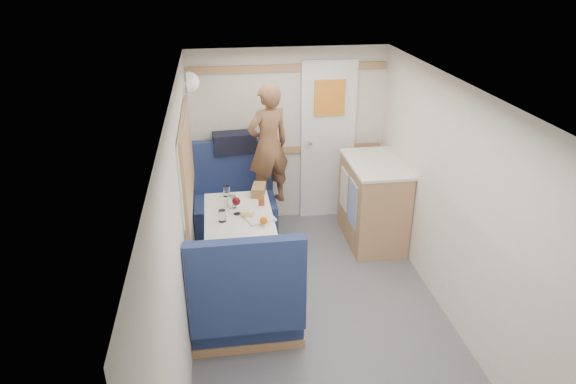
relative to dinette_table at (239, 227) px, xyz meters
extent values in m
plane|color=#515156|center=(0.65, -1.00, -0.57)|extent=(4.50, 4.50, 0.00)
plane|color=silver|center=(0.65, -1.00, 1.43)|extent=(4.50, 4.50, 0.00)
cube|color=silver|center=(0.65, 1.25, 0.43)|extent=(2.20, 0.02, 2.00)
cube|color=silver|center=(-0.45, -1.00, 0.43)|extent=(0.02, 4.50, 2.00)
cube|color=silver|center=(1.75, -1.00, 0.43)|extent=(0.02, 4.50, 2.00)
cube|color=#987245|center=(0.65, 1.23, 0.28)|extent=(2.15, 0.02, 0.08)
cube|color=#987245|center=(0.65, 1.23, 1.21)|extent=(2.15, 0.02, 0.08)
cube|color=#A6B398|center=(-0.43, 0.00, 0.68)|extent=(0.04, 1.30, 0.72)
cube|color=white|center=(1.10, 1.22, 0.36)|extent=(0.62, 0.04, 1.86)
cube|color=orange|center=(1.10, 1.19, 0.88)|extent=(0.34, 0.03, 0.40)
cylinder|color=silver|center=(0.88, 1.17, 0.38)|extent=(0.04, 0.10, 0.04)
cube|color=white|center=(0.00, 0.00, 0.13)|extent=(0.62, 0.92, 0.04)
cylinder|color=silver|center=(0.00, 0.00, -0.22)|extent=(0.08, 0.08, 0.66)
cylinder|color=silver|center=(0.00, 0.00, -0.55)|extent=(0.36, 0.36, 0.03)
cube|color=#18274E|center=(0.00, 0.80, -0.34)|extent=(0.88, 0.50, 0.45)
cube|color=#18274E|center=(0.00, 1.08, 0.08)|extent=(0.88, 0.10, 0.80)
cube|color=#987245|center=(0.00, 0.80, -0.53)|extent=(0.90, 0.52, 0.08)
cube|color=#18274E|center=(0.00, -0.80, -0.34)|extent=(0.88, 0.50, 0.45)
cube|color=#18274E|center=(0.00, -1.08, 0.08)|extent=(0.88, 0.10, 0.80)
cube|color=#987245|center=(0.00, -0.80, -0.53)|extent=(0.90, 0.52, 0.08)
cube|color=#987245|center=(0.00, 1.12, 0.31)|extent=(0.90, 0.14, 0.04)
sphere|color=white|center=(-0.39, 0.85, 1.18)|extent=(0.20, 0.20, 0.20)
cube|color=#987245|center=(1.47, 0.55, -0.12)|extent=(0.54, 0.90, 0.90)
cube|color=silver|center=(1.47, 0.55, 0.34)|extent=(0.56, 0.92, 0.03)
cube|color=#5972B2|center=(1.19, 0.37, -0.02)|extent=(0.01, 0.30, 0.48)
cube|color=silver|center=(1.19, 0.73, -0.02)|extent=(0.01, 0.28, 0.44)
imported|color=brown|center=(0.37, 0.74, 0.53)|extent=(0.55, 0.47, 1.29)
cube|color=black|center=(0.03, 1.12, 0.44)|extent=(0.48, 0.26, 0.22)
cube|color=silver|center=(0.17, -0.10, 0.16)|extent=(0.33, 0.38, 0.02)
sphere|color=orange|center=(0.21, -0.28, 0.21)|extent=(0.07, 0.07, 0.07)
cube|color=#D3B97A|center=(0.08, -0.09, 0.19)|extent=(0.13, 0.10, 0.04)
cylinder|color=white|center=(-0.01, -0.03, 0.16)|extent=(0.06, 0.06, 0.01)
cylinder|color=white|center=(-0.01, -0.03, 0.21)|extent=(0.01, 0.01, 0.10)
sphere|color=#4A070D|center=(-0.01, -0.03, 0.28)|extent=(0.08, 0.08, 0.08)
cylinder|color=white|center=(-0.15, -0.15, 0.21)|extent=(0.07, 0.07, 0.11)
cylinder|color=white|center=(-0.09, 0.37, 0.21)|extent=(0.07, 0.07, 0.11)
cylinder|color=white|center=(-0.05, 0.11, 0.21)|extent=(0.08, 0.08, 0.12)
cylinder|color=brown|center=(0.22, 0.10, 0.20)|extent=(0.06, 0.06, 0.09)
cylinder|color=black|center=(-0.07, 0.17, 0.20)|extent=(0.03, 0.03, 0.09)
cylinder|color=white|center=(-0.11, 0.12, 0.20)|extent=(0.04, 0.04, 0.10)
cube|color=brown|center=(0.22, 0.38, 0.20)|extent=(0.17, 0.24, 0.09)
camera|label=1|loc=(-0.15, -4.22, 2.32)|focal=32.00mm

